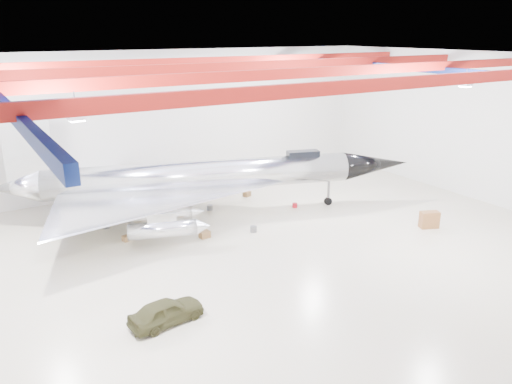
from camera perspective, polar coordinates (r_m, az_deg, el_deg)
floor at (r=29.45m, az=-1.10°, el=-6.89°), size 40.00×40.00×0.00m
wall_back at (r=40.96m, az=-12.01°, el=7.90°), size 40.00×0.00×40.00m
wall_right at (r=41.28m, az=23.68°, el=6.87°), size 0.00×30.00×30.00m
ceiling at (r=26.76m, az=-1.24°, el=15.02°), size 40.00×40.00×0.00m
ceiling_structure at (r=26.81m, az=-1.23°, el=13.57°), size 39.50×29.50×1.08m
jet_aircraft at (r=34.52m, az=-6.24°, el=1.40°), size 28.17×20.92×7.92m
jeep at (r=22.94m, az=-10.21°, el=-13.29°), size 3.54×1.80×1.16m
desk at (r=34.68m, az=19.19°, el=-3.01°), size 1.35×1.03×1.11m
crate_ply at (r=31.90m, az=-14.55°, el=-5.13°), size 0.60×0.53×0.35m
engine_drum at (r=32.21m, az=-0.30°, el=-4.27°), size 0.54×0.54×0.38m
parts_bin at (r=39.07m, az=-1.05°, el=-0.21°), size 0.67×0.60×0.39m
crate_small at (r=34.23m, az=-16.73°, el=-3.82°), size 0.37×0.31×0.24m
tool_chest at (r=36.70m, az=4.45°, el=-1.53°), size 0.39×0.39×0.33m
oil_barrel at (r=31.50m, az=-5.89°, el=-4.84°), size 0.66×0.55×0.43m
spares_box at (r=36.22m, az=-5.30°, el=-1.78°), size 0.53×0.53×0.38m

